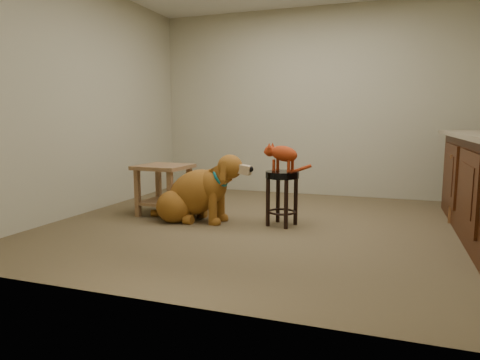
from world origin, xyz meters
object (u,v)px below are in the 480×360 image
at_px(golden_retriever, 196,194).
at_px(tabby_kitten, 282,154).
at_px(side_table, 164,182).
at_px(wood_stool, 473,188).
at_px(padded_stool, 282,187).

xyz_separation_m(golden_retriever, tabby_kitten, (0.89, 0.10, 0.43)).
relative_size(side_table, tabby_kitten, 1.13).
relative_size(wood_stool, golden_retriever, 0.59).
height_order(padded_stool, golden_retriever, golden_retriever).
height_order(golden_retriever, tabby_kitten, tabby_kitten).
bearing_deg(wood_stool, side_table, -167.69).
xyz_separation_m(padded_stool, side_table, (-1.37, 0.06, -0.02)).
bearing_deg(side_table, wood_stool, 12.31).
height_order(padded_stool, side_table, side_table).
bearing_deg(wood_stool, golden_retriever, -162.54).
relative_size(padded_stool, golden_retriever, 0.46).
bearing_deg(golden_retriever, tabby_kitten, 8.65).
distance_m(wood_stool, tabby_kitten, 2.01).
relative_size(wood_stool, tabby_kitten, 1.41).
bearing_deg(side_table, padded_stool, -2.55).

